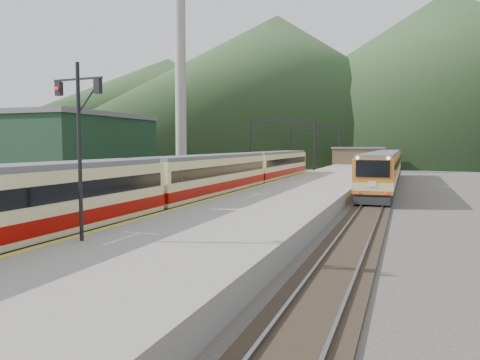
% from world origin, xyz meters
% --- Properties ---
extents(track_main, '(2.60, 200.00, 0.23)m').
position_xyz_m(track_main, '(0.00, 40.00, 0.07)').
color(track_main, black).
rests_on(track_main, ground).
extents(track_far, '(2.60, 200.00, 0.23)m').
position_xyz_m(track_far, '(-5.00, 40.00, 0.07)').
color(track_far, black).
rests_on(track_far, ground).
extents(track_second, '(2.60, 200.00, 0.23)m').
position_xyz_m(track_second, '(11.50, 40.00, 0.07)').
color(track_second, black).
rests_on(track_second, ground).
extents(platform, '(8.00, 100.00, 1.00)m').
position_xyz_m(platform, '(5.60, 38.00, 0.50)').
color(platform, gray).
rests_on(platform, ground).
extents(gantry_near, '(9.55, 0.25, 8.00)m').
position_xyz_m(gantry_near, '(-2.85, 55.00, 5.59)').
color(gantry_near, black).
rests_on(gantry_near, ground).
extents(gantry_far, '(9.55, 0.25, 8.00)m').
position_xyz_m(gantry_far, '(-2.85, 80.00, 5.59)').
color(gantry_far, black).
rests_on(gantry_far, ground).
extents(warehouse, '(14.50, 20.50, 8.60)m').
position_xyz_m(warehouse, '(-28.00, 42.00, 4.32)').
color(warehouse, black).
rests_on(warehouse, ground).
extents(smokestack, '(1.80, 1.80, 30.00)m').
position_xyz_m(smokestack, '(-22.00, 62.00, 15.00)').
color(smokestack, '#9E998E').
rests_on(smokestack, ground).
extents(station_shed, '(9.40, 4.40, 3.10)m').
position_xyz_m(station_shed, '(5.60, 78.00, 2.57)').
color(station_shed, brown).
rests_on(station_shed, platform).
extents(hill_a, '(180.00, 180.00, 60.00)m').
position_xyz_m(hill_a, '(-40.00, 190.00, 30.00)').
color(hill_a, '#284020').
rests_on(hill_a, ground).
extents(hill_b, '(220.00, 220.00, 75.00)m').
position_xyz_m(hill_b, '(30.00, 230.00, 37.50)').
color(hill_b, '#284020').
rests_on(hill_b, ground).
extents(hill_d, '(200.00, 200.00, 55.00)m').
position_xyz_m(hill_d, '(-120.00, 240.00, 27.50)').
color(hill_d, '#284020').
rests_on(hill_d, ground).
extents(main_train, '(2.72, 55.93, 3.32)m').
position_xyz_m(main_train, '(0.00, 23.25, 1.89)').
color(main_train, beige).
rests_on(main_train, track_main).
extents(second_train, '(2.83, 38.58, 3.46)m').
position_xyz_m(second_train, '(11.50, 44.57, 1.96)').
color(second_train, orange).
rests_on(second_train, track_second).
extents(signal_mast, '(2.20, 0.33, 6.45)m').
position_xyz_m(signal_mast, '(2.58, 5.20, 4.95)').
color(signal_mast, black).
rests_on(signal_mast, platform).
extents(short_signal_b, '(0.23, 0.18, 2.27)m').
position_xyz_m(short_signal_b, '(-2.98, 25.82, 1.46)').
color(short_signal_b, black).
rests_on(short_signal_b, ground).
extents(short_signal_c, '(0.25, 0.21, 2.27)m').
position_xyz_m(short_signal_c, '(-6.85, 13.68, 1.46)').
color(short_signal_c, black).
rests_on(short_signal_c, ground).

